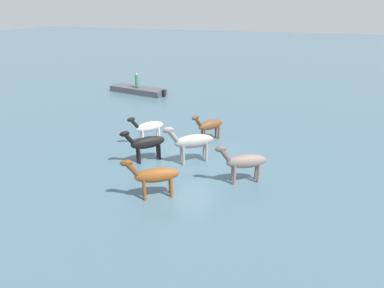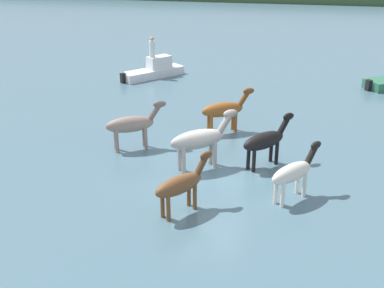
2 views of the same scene
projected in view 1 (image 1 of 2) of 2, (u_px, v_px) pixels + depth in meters
ground_plane at (188, 158)px, 16.71m from camera, size 180.04×180.04×0.00m
horse_chestnut_trailing at (155, 175)px, 12.93m from camera, size 2.17×1.55×1.82m
horse_dark_mare at (209, 125)px, 18.57m from camera, size 1.57×1.93×1.69m
horse_dun_straggler at (148, 127)px, 18.29m from camera, size 1.64×1.90×1.69m
horse_pinto_flank at (244, 162)px, 14.05m from camera, size 2.24×1.50×1.85m
horse_rear_stallion at (192, 142)px, 15.86m from camera, size 2.30×1.90×2.02m
horse_mid_herd at (146, 143)px, 16.04m from camera, size 1.85×1.92×1.80m
boat_skiff_near at (138, 91)px, 29.07m from camera, size 5.68×2.35×0.76m
person_boatman_standing at (137, 80)px, 28.62m from camera, size 0.32×0.32×1.19m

